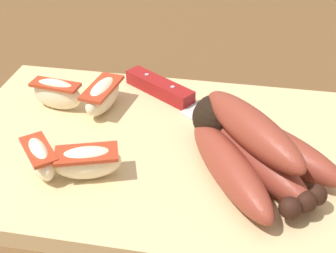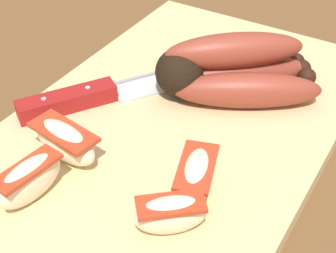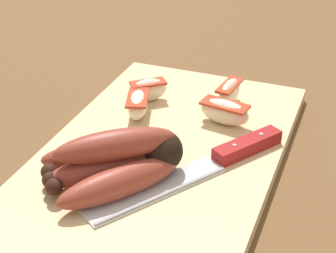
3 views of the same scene
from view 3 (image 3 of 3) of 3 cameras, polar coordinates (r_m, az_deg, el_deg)
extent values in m
plane|color=brown|center=(0.73, -1.04, -3.24)|extent=(6.00, 6.00, 0.00)
cube|color=#DBBC84|center=(0.72, -0.58, -2.97)|extent=(0.47, 0.29, 0.02)
sphere|color=black|center=(0.66, -0.61, -2.50)|extent=(0.05, 0.05, 0.05)
ellipsoid|color=brown|center=(0.67, -6.54, -2.94)|extent=(0.11, 0.15, 0.04)
sphere|color=black|center=(0.65, -12.04, -4.55)|extent=(0.02, 0.02, 0.02)
ellipsoid|color=brown|center=(0.65, -5.92, -4.25)|extent=(0.12, 0.14, 0.04)
sphere|color=black|center=(0.64, -11.90, -5.36)|extent=(0.02, 0.02, 0.02)
ellipsoid|color=brown|center=(0.63, -5.26, -5.66)|extent=(0.14, 0.12, 0.04)
sphere|color=black|center=(0.63, -11.55, -6.05)|extent=(0.02, 0.02, 0.02)
ellipsoid|color=brown|center=(0.63, -5.41, -1.93)|extent=(0.12, 0.14, 0.04)
cube|color=silver|center=(0.64, -1.24, -6.46)|extent=(0.17, 0.13, 0.00)
cube|color=#99999E|center=(0.63, -0.45, -6.95)|extent=(0.15, 0.10, 0.00)
cube|color=maroon|center=(0.71, 8.11, -1.96)|extent=(0.10, 0.07, 0.02)
cylinder|color=#B2B2B7|center=(0.72, 9.48, -0.75)|extent=(0.01, 0.01, 0.00)
cylinder|color=#B2B2B7|center=(0.69, 6.80, -1.88)|extent=(0.01, 0.01, 0.00)
ellipsoid|color=#F4E5C1|center=(0.81, 6.27, 3.39)|extent=(0.06, 0.03, 0.04)
cube|color=#B2381E|center=(0.80, 6.32, 4.20)|extent=(0.06, 0.03, 0.00)
ellipsoid|color=#F4E5C1|center=(0.82, -2.03, 3.74)|extent=(0.05, 0.06, 0.04)
cube|color=#B2381E|center=(0.81, -2.04, 4.46)|extent=(0.05, 0.05, 0.00)
ellipsoid|color=#F4E5C1|center=(0.78, -3.11, 2.23)|extent=(0.07, 0.05, 0.03)
cube|color=#B2381E|center=(0.78, -3.13, 2.95)|extent=(0.07, 0.05, 0.00)
ellipsoid|color=#F4E5C1|center=(0.76, 5.79, 1.46)|extent=(0.04, 0.07, 0.04)
cube|color=#B2381E|center=(0.76, 5.83, 2.23)|extent=(0.04, 0.07, 0.00)
camera|label=1|loc=(0.78, -31.29, 19.43)|focal=48.15mm
camera|label=2|loc=(1.00, -4.64, 26.13)|focal=55.39mm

